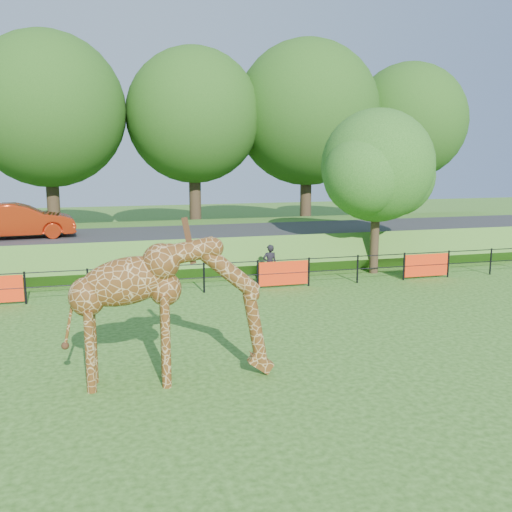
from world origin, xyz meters
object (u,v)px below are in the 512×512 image
Objects in this scene: car_red at (20,221)px; tree_east at (379,170)px; visitor at (270,264)px; giraffe at (171,311)px.

tree_east is at bearing -112.36° from car_red.
visitor is at bearing -123.86° from car_red.
giraffe reaches higher than car_red.
visitor is (4.82, 8.72, -0.84)m from giraffe.
giraffe is 1.00× the size of car_red.
giraffe is 14.53m from car_red.
car_red is 0.66× the size of tree_east.
giraffe is 2.95× the size of visitor.
tree_east is at bearing -171.02° from visitor.
visitor is at bearing -170.78° from tree_east.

